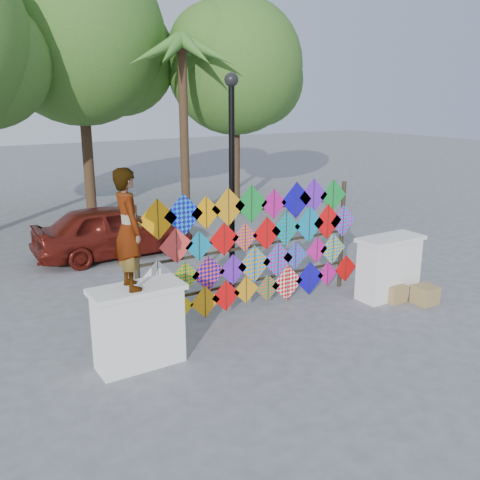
# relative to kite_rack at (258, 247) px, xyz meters

# --- Properties ---
(ground) EXTENTS (80.00, 80.00, 0.00)m
(ground) POSITION_rel_kite_rack_xyz_m (-0.11, -0.72, -1.25)
(ground) COLOR gray
(ground) RESTS_ON ground
(parapet_left) EXTENTS (1.40, 0.65, 1.28)m
(parapet_left) POSITION_rel_kite_rack_xyz_m (-2.81, -0.92, -0.60)
(parapet_left) COLOR white
(parapet_left) RESTS_ON ground
(parapet_right) EXTENTS (1.40, 0.65, 1.28)m
(parapet_right) POSITION_rel_kite_rack_xyz_m (2.59, -0.92, -0.60)
(parapet_right) COLOR white
(parapet_right) RESTS_ON ground
(kite_rack) EXTENTS (4.94, 0.24, 2.45)m
(kite_rack) POSITION_rel_kite_rack_xyz_m (0.00, 0.00, 0.00)
(kite_rack) COLOR black
(kite_rack) RESTS_ON ground
(tree_mid) EXTENTS (6.30, 5.60, 8.61)m
(tree_mid) POSITION_rel_kite_rack_xyz_m (-0.01, 10.30, 4.53)
(tree_mid) COLOR #4D3621
(tree_mid) RESTS_ON ground
(tree_east) EXTENTS (5.40, 4.80, 7.42)m
(tree_east) POSITION_rel_kite_rack_xyz_m (4.98, 8.80, 3.74)
(tree_east) COLOR #4D3621
(tree_east) RESTS_ON ground
(palm_tree) EXTENTS (3.62, 3.62, 5.83)m
(palm_tree) POSITION_rel_kite_rack_xyz_m (2.09, 7.28, 3.70)
(palm_tree) COLOR #4D3621
(palm_tree) RESTS_ON ground
(vendor_woman) EXTENTS (0.46, 0.67, 1.78)m
(vendor_woman) POSITION_rel_kite_rack_xyz_m (-2.89, -0.92, 0.92)
(vendor_woman) COLOR #99999E
(vendor_woman) RESTS_ON parapet_left
(sedan) EXTENTS (4.04, 1.67, 1.37)m
(sedan) POSITION_rel_kite_rack_xyz_m (-1.17, 4.86, -0.56)
(sedan) COLOR maroon
(sedan) RESTS_ON ground
(lamppost) EXTENTS (0.28, 0.28, 4.46)m
(lamppost) POSITION_rel_kite_rack_xyz_m (0.19, 1.28, 1.44)
(lamppost) COLOR black
(lamppost) RESTS_ON ground
(cardboard_box_near) EXTENTS (0.40, 0.35, 0.35)m
(cardboard_box_near) POSITION_rel_kite_rack_xyz_m (2.52, -1.18, -1.07)
(cardboard_box_near) COLOR #9C7C4B
(cardboard_box_near) RESTS_ON ground
(cardboard_box_far) EXTENTS (0.43, 0.40, 0.36)m
(cardboard_box_far) POSITION_rel_kite_rack_xyz_m (2.95, -1.59, -1.07)
(cardboard_box_far) COLOR #9C7C4B
(cardboard_box_far) RESTS_ON ground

